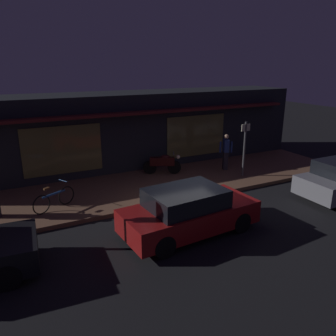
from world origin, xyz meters
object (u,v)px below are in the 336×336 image
(parked_car_far, at_px, (188,211))
(motorcycle, at_px, (163,163))
(sign_post, at_px, (245,146))
(bicycle_parked, at_px, (54,199))
(person_bystander, at_px, (226,151))

(parked_car_far, bearing_deg, motorcycle, 72.37)
(sign_post, bearing_deg, bicycle_parked, 179.77)
(person_bystander, xyz_separation_m, sign_post, (0.15, -1.11, 0.48))
(motorcycle, distance_m, parked_car_far, 5.30)
(motorcycle, relative_size, person_bystander, 0.95)
(motorcycle, xyz_separation_m, sign_post, (3.05, -1.82, 0.86))
(motorcycle, bearing_deg, bicycle_parked, -160.18)
(sign_post, bearing_deg, person_bystander, 97.90)
(motorcycle, bearing_deg, sign_post, -30.82)
(bicycle_parked, relative_size, person_bystander, 0.89)
(motorcycle, bearing_deg, person_bystander, -13.84)
(person_bystander, bearing_deg, sign_post, -82.10)
(bicycle_parked, distance_m, sign_post, 8.08)
(person_bystander, bearing_deg, parked_car_far, -136.10)
(motorcycle, xyz_separation_m, parked_car_far, (-1.61, -5.05, 0.06))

